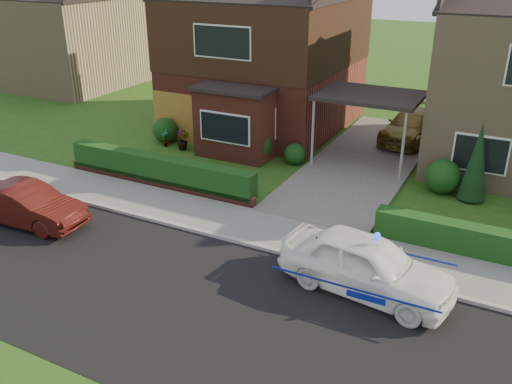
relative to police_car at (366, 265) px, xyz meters
The scene contains 22 objects.
ground 3.61m from the police_car, 137.20° to the right, with size 120.00×120.00×0.00m, color #274B14.
road 3.61m from the police_car, 137.20° to the right, with size 60.00×6.00×0.02m, color black.
kerb 2.75m from the police_car, 165.92° to the left, with size 60.00×0.16×0.12m, color #9E9993.
sidewalk 3.17m from the police_car, 146.73° to the left, with size 60.00×2.00×0.10m, color slate.
driveway 9.01m from the police_car, 106.77° to the left, with size 3.80×12.00×0.12m, color #666059.
house_left 14.56m from the police_car, 126.06° to the left, with size 7.50×9.53×7.25m.
carport_link 9.14m from the police_car, 106.85° to the left, with size 3.80×3.00×2.77m.
garage_door 13.22m from the police_car, 145.11° to the left, with size 2.20×0.10×2.10m, color brown.
dwarf_wall 8.90m from the police_car, 160.93° to the left, with size 7.70×0.25×0.36m, color brown.
hedge_left 8.96m from the police_car, 160.02° to the left, with size 7.50×0.55×0.90m, color black.
shrub_left_far 13.17m from the police_car, 147.37° to the left, with size 1.08×1.08×1.08m, color black.
shrub_left_mid 9.54m from the police_car, 133.69° to the left, with size 1.32×1.32×1.32m, color black.
shrub_left_near 8.77m from the police_car, 124.73° to the left, with size 0.84×0.84×0.84m, color black.
shrub_right_near 7.03m from the police_car, 85.03° to the left, with size 1.20×1.20×1.20m, color black.
conifer_a 7.01m from the police_car, 76.69° to the left, with size 0.90×0.90×2.60m, color black.
neighbour_left 26.44m from the police_car, 148.95° to the left, with size 6.50×7.00×5.20m, color tan.
police_car is the anchor object (origin of this frame).
driveway_car 12.04m from the police_car, 97.59° to the left, with size 1.76×4.33×1.26m, color brown.
street_car 10.25m from the police_car, behind, with size 3.75×1.31×1.24m, color #42110E.
potted_plant_a 12.62m from the police_car, 148.46° to the left, with size 0.38×0.26×0.73m, color gray.
potted_plant_b 11.80m from the police_car, 145.98° to the left, with size 0.44×0.36×0.80m, color gray.
potted_plant_c 11.88m from the police_car, 146.24° to the left, with size 0.45×0.45×0.81m, color gray.
Camera 1 is at (5.34, -8.78, 7.65)m, focal length 38.00 mm.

